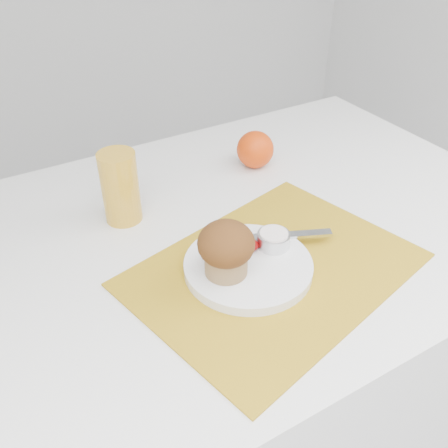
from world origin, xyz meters
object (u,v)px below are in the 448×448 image
plate (248,266)px  juice_glass (120,187)px  orange (255,150)px  table (231,353)px  muffin (226,248)px

plate → juice_glass: size_ratio=1.53×
orange → juice_glass: juice_glass is taller
table → juice_glass: (-0.17, 0.12, 0.45)m
table → orange: orange is taller
table → muffin: (-0.09, -0.13, 0.45)m
orange → juice_glass: 0.34m
plate → table: bearing=69.2°
table → juice_glass: juice_glass is taller
orange → juice_glass: (-0.33, -0.05, 0.03)m
table → orange: bearing=46.5°
table → muffin: size_ratio=12.80×
orange → muffin: size_ratio=0.89×
orange → muffin: (-0.25, -0.30, 0.03)m
plate → muffin: 0.07m
plate → juice_glass: bearing=115.7°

